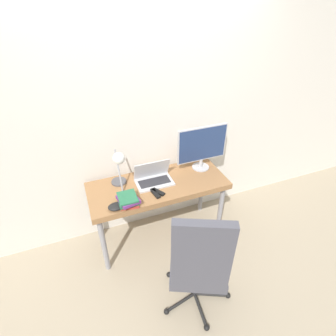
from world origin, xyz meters
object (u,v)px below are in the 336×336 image
(laptop, at_px, (154,178))
(office_chair, at_px, (199,262))
(monitor, at_px, (202,146))
(book_stack, at_px, (128,200))
(desk_lamp, at_px, (119,164))
(game_controller, at_px, (116,206))

(laptop, distance_m, office_chair, 0.95)
(monitor, relative_size, book_stack, 2.55)
(monitor, distance_m, desk_lamp, 0.89)
(laptop, bearing_deg, book_stack, -144.12)
(laptop, distance_m, desk_lamp, 0.41)
(monitor, bearing_deg, laptop, -173.33)
(laptop, relative_size, office_chair, 0.32)
(book_stack, bearing_deg, game_controller, -171.37)
(desk_lamp, relative_size, game_controller, 3.10)
(book_stack, bearing_deg, laptop, 35.88)
(office_chair, height_order, book_stack, office_chair)
(desk_lamp, distance_m, office_chair, 1.08)
(desk_lamp, bearing_deg, laptop, 1.78)
(desk_lamp, height_order, office_chair, desk_lamp)
(book_stack, distance_m, game_controller, 0.12)
(monitor, height_order, desk_lamp, monitor)
(laptop, xyz_separation_m, game_controller, (-0.44, -0.25, -0.03))
(monitor, distance_m, game_controller, 1.07)
(laptop, xyz_separation_m, monitor, (0.56, 0.07, 0.22))
(desk_lamp, xyz_separation_m, game_controller, (-0.11, -0.24, -0.27))
(monitor, distance_m, office_chair, 1.19)
(monitor, height_order, book_stack, monitor)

